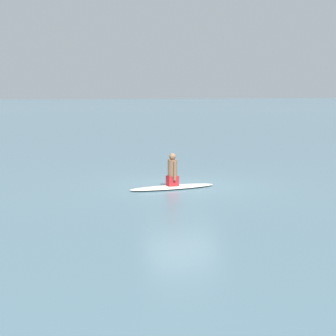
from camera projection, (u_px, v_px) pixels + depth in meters
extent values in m
plane|color=slate|center=(182.00, 186.00, 18.43)|extent=(400.00, 400.00, 0.00)
ellipsoid|color=silver|center=(172.00, 187.00, 17.93)|extent=(0.81, 2.94, 0.09)
cube|color=#A51E23|center=(172.00, 181.00, 17.90)|extent=(0.30, 0.36, 0.33)
cylinder|color=brown|center=(172.00, 168.00, 17.84)|extent=(0.32, 0.32, 0.54)
sphere|color=brown|center=(172.00, 157.00, 17.79)|extent=(0.22, 0.22, 0.22)
cylinder|color=brown|center=(175.00, 171.00, 17.68)|extent=(0.09, 0.09, 0.60)
cylinder|color=brown|center=(170.00, 169.00, 18.02)|extent=(0.09, 0.09, 0.60)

